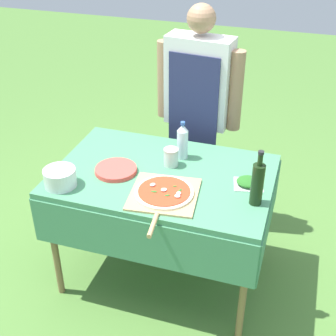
{
  "coord_description": "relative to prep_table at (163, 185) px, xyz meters",
  "views": [
    {
      "loc": [
        0.71,
        -2.13,
        2.22
      ],
      "look_at": [
        0.03,
        0.0,
        0.82
      ],
      "focal_mm": 50.0,
      "sensor_mm": 36.0,
      "label": 1
    }
  ],
  "objects": [
    {
      "name": "sauce_jar",
      "position": [
        0.02,
        0.1,
        0.13
      ],
      "size": [
        0.09,
        0.09,
        0.11
      ],
      "color": "silver",
      "rests_on": "prep_table"
    },
    {
      "name": "plate_stack",
      "position": [
        -0.26,
        -0.07,
        0.1
      ],
      "size": [
        0.24,
        0.24,
        0.02
      ],
      "color": "#DB4C42",
      "rests_on": "prep_table"
    },
    {
      "name": "water_bottle",
      "position": [
        0.05,
        0.2,
        0.19
      ],
      "size": [
        0.07,
        0.07,
        0.24
      ],
      "color": "silver",
      "rests_on": "prep_table"
    },
    {
      "name": "mixing_tub",
      "position": [
        -0.5,
        -0.29,
        0.13
      ],
      "size": [
        0.18,
        0.18,
        0.1
      ],
      "primitive_type": "cylinder",
      "color": "silver",
      "rests_on": "prep_table"
    },
    {
      "name": "pizza_on_peel",
      "position": [
        0.07,
        -0.21,
        0.1
      ],
      "size": [
        0.39,
        0.55,
        0.05
      ],
      "rotation": [
        0.0,
        0.0,
        0.11
      ],
      "color": "tan",
      "rests_on": "prep_table"
    },
    {
      "name": "person_cook",
      "position": [
        0.03,
        0.67,
        0.24
      ],
      "size": [
        0.59,
        0.23,
        1.58
      ],
      "rotation": [
        0.0,
        0.0,
        3.03
      ],
      "color": "#4C4C51",
      "rests_on": "ground"
    },
    {
      "name": "prep_table",
      "position": [
        0.0,
        0.0,
        0.0
      ],
      "size": [
        1.26,
        0.84,
        0.78
      ],
      "color": "#478960",
      "rests_on": "ground"
    },
    {
      "name": "oil_bottle",
      "position": [
        0.55,
        -0.13,
        0.21
      ],
      "size": [
        0.07,
        0.07,
        0.31
      ],
      "color": "black",
      "rests_on": "prep_table"
    },
    {
      "name": "herb_container",
      "position": [
        0.48,
        0.03,
        0.1
      ],
      "size": [
        0.18,
        0.17,
        0.04
      ],
      "rotation": [
        0.0,
        0.0,
        0.21
      ],
      "color": "silver",
      "rests_on": "prep_table"
    },
    {
      "name": "ground_plane",
      "position": [
        0.0,
        0.0,
        -0.69
      ],
      "size": [
        12.0,
        12.0,
        0.0
      ],
      "primitive_type": "plane",
      "color": "#517F38"
    }
  ]
}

